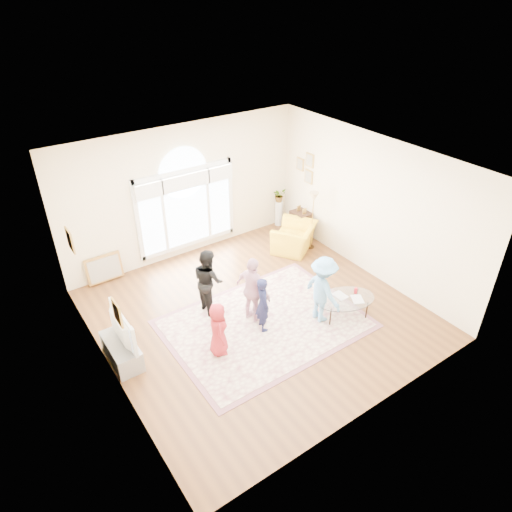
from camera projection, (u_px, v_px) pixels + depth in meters
ground at (258, 313)px, 9.36m from camera, size 6.00×6.00×0.00m
room_shell at (188, 196)px, 10.51m from camera, size 6.00×6.00×6.00m
area_rug at (265, 324)px, 9.08m from camera, size 3.60×2.60×0.02m
rug_border at (265, 324)px, 9.08m from camera, size 3.80×2.80×0.01m
tv_console at (122, 351)px, 8.14m from camera, size 0.45×1.00×0.42m
television at (118, 329)px, 7.86m from camera, size 0.17×1.08×0.62m
coffee_table at (345, 299)px, 9.12m from camera, size 1.42×1.15×0.54m
armchair at (294, 237)px, 11.35m from camera, size 1.39×1.35×0.69m
side_cabinet at (300, 224)px, 11.93m from camera, size 0.40×0.50×0.70m
floor_lamp at (314, 201)px, 10.94m from camera, size 0.28×0.28×1.51m
plant_pedestal at (279, 213)px, 12.48m from camera, size 0.20×0.20×0.70m
potted_plant at (279, 195)px, 12.20m from camera, size 0.36×0.32×0.38m
leaning_picture at (107, 281)px, 10.35m from camera, size 0.80×0.14×0.62m
child_red at (218, 329)px, 8.12m from camera, size 0.51×0.61×1.07m
child_navy at (263, 304)px, 8.67m from camera, size 0.38×0.48×1.16m
child_black at (208, 280)px, 9.12m from camera, size 0.53×0.68×1.39m
child_pink at (253, 290)px, 8.83m from camera, size 0.53×0.89×1.41m
child_blue at (323, 290)px, 8.84m from camera, size 0.54×0.92×1.42m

